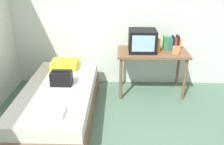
{
  "coord_description": "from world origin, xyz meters",
  "views": [
    {
      "loc": [
        -0.06,
        -2.26,
        2.09
      ],
      "look_at": [
        -0.15,
        1.08,
        0.59
      ],
      "focal_mm": 38.6,
      "sensor_mm": 36.0,
      "label": 1
    }
  ],
  "objects_px": {
    "remote_silver": "(49,84)",
    "picture_frame": "(176,50)",
    "water_bottle": "(158,45)",
    "handbag": "(62,78)",
    "bed": "(59,102)",
    "book_row": "(172,43)",
    "tv": "(142,41)",
    "remote_dark": "(55,109)",
    "magazine": "(48,97)",
    "desk": "(152,57)",
    "pillow": "(65,64)",
    "folded_towel": "(52,113)"
  },
  "relations": [
    {
      "from": "desk",
      "to": "handbag",
      "type": "relative_size",
      "value": 3.87
    },
    {
      "from": "handbag",
      "to": "desk",
      "type": "bearing_deg",
      "value": 26.11
    },
    {
      "from": "pillow",
      "to": "remote_dark",
      "type": "height_order",
      "value": "pillow"
    },
    {
      "from": "bed",
      "to": "pillow",
      "type": "bearing_deg",
      "value": 93.31
    },
    {
      "from": "water_bottle",
      "to": "pillow",
      "type": "height_order",
      "value": "water_bottle"
    },
    {
      "from": "water_bottle",
      "to": "bed",
      "type": "bearing_deg",
      "value": -154.61
    },
    {
      "from": "handbag",
      "to": "magazine",
      "type": "bearing_deg",
      "value": -105.88
    },
    {
      "from": "picture_frame",
      "to": "pillow",
      "type": "relative_size",
      "value": 0.33
    },
    {
      "from": "water_bottle",
      "to": "book_row",
      "type": "xyz_separation_m",
      "value": [
        0.26,
        0.17,
        -0.01
      ]
    },
    {
      "from": "water_bottle",
      "to": "remote_silver",
      "type": "xyz_separation_m",
      "value": [
        -1.64,
        -0.63,
        -0.4
      ]
    },
    {
      "from": "desk",
      "to": "remote_silver",
      "type": "distance_m",
      "value": 1.73
    },
    {
      "from": "bed",
      "to": "remote_dark",
      "type": "bearing_deg",
      "value": -79.89
    },
    {
      "from": "desk",
      "to": "remote_silver",
      "type": "bearing_deg",
      "value": -156.04
    },
    {
      "from": "remote_silver",
      "to": "handbag",
      "type": "bearing_deg",
      "value": 5.45
    },
    {
      "from": "desk",
      "to": "tv",
      "type": "relative_size",
      "value": 2.64
    },
    {
      "from": "tv",
      "to": "book_row",
      "type": "bearing_deg",
      "value": 13.65
    },
    {
      "from": "remote_dark",
      "to": "folded_towel",
      "type": "relative_size",
      "value": 0.56
    },
    {
      "from": "picture_frame",
      "to": "tv",
      "type": "bearing_deg",
      "value": 164.9
    },
    {
      "from": "desk",
      "to": "tv",
      "type": "xyz_separation_m",
      "value": [
        -0.18,
        -0.01,
        0.28
      ]
    },
    {
      "from": "magazine",
      "to": "remote_silver",
      "type": "height_order",
      "value": "remote_silver"
    },
    {
      "from": "picture_frame",
      "to": "folded_towel",
      "type": "height_order",
      "value": "picture_frame"
    },
    {
      "from": "tv",
      "to": "magazine",
      "type": "bearing_deg",
      "value": -141.49
    },
    {
      "from": "tv",
      "to": "handbag",
      "type": "relative_size",
      "value": 1.47
    },
    {
      "from": "book_row",
      "to": "pillow",
      "type": "xyz_separation_m",
      "value": [
        -1.8,
        -0.18,
        -0.33
      ]
    },
    {
      "from": "bed",
      "to": "remote_dark",
      "type": "distance_m",
      "value": 0.64
    },
    {
      "from": "book_row",
      "to": "bed",
      "type": "bearing_deg",
      "value": -153.24
    },
    {
      "from": "tv",
      "to": "book_row",
      "type": "xyz_separation_m",
      "value": [
        0.51,
        0.12,
        -0.07
      ]
    },
    {
      "from": "water_bottle",
      "to": "handbag",
      "type": "relative_size",
      "value": 0.79
    },
    {
      "from": "picture_frame",
      "to": "magazine",
      "type": "distance_m",
      "value": 2.08
    },
    {
      "from": "picture_frame",
      "to": "handbag",
      "type": "height_order",
      "value": "picture_frame"
    },
    {
      "from": "handbag",
      "to": "remote_dark",
      "type": "bearing_deg",
      "value": -84.9
    },
    {
      "from": "remote_dark",
      "to": "folded_towel",
      "type": "distance_m",
      "value": 0.12
    },
    {
      "from": "tv",
      "to": "remote_silver",
      "type": "bearing_deg",
      "value": -153.71
    },
    {
      "from": "desk",
      "to": "handbag",
      "type": "bearing_deg",
      "value": -153.89
    },
    {
      "from": "bed",
      "to": "book_row",
      "type": "distance_m",
      "value": 2.07
    },
    {
      "from": "bed",
      "to": "handbag",
      "type": "height_order",
      "value": "handbag"
    },
    {
      "from": "picture_frame",
      "to": "remote_silver",
      "type": "relative_size",
      "value": 0.99
    },
    {
      "from": "remote_silver",
      "to": "picture_frame",
      "type": "bearing_deg",
      "value": 15.91
    },
    {
      "from": "book_row",
      "to": "remote_dark",
      "type": "height_order",
      "value": "book_row"
    },
    {
      "from": "picture_frame",
      "to": "remote_dark",
      "type": "bearing_deg",
      "value": -144.31
    },
    {
      "from": "pillow",
      "to": "water_bottle",
      "type": "bearing_deg",
      "value": 0.18
    },
    {
      "from": "picture_frame",
      "to": "desk",
      "type": "bearing_deg",
      "value": 155.97
    },
    {
      "from": "handbag",
      "to": "magazine",
      "type": "xyz_separation_m",
      "value": [
        -0.11,
        -0.38,
        -0.1
      ]
    },
    {
      "from": "desk",
      "to": "water_bottle",
      "type": "bearing_deg",
      "value": -42.12
    },
    {
      "from": "water_bottle",
      "to": "book_row",
      "type": "bearing_deg",
      "value": 34.07
    },
    {
      "from": "bed",
      "to": "desk",
      "type": "xyz_separation_m",
      "value": [
        1.43,
        0.77,
        0.44
      ]
    },
    {
      "from": "handbag",
      "to": "pillow",
      "type": "bearing_deg",
      "value": 97.8
    },
    {
      "from": "bed",
      "to": "desk",
      "type": "bearing_deg",
      "value": 28.43
    },
    {
      "from": "magazine",
      "to": "book_row",
      "type": "bearing_deg",
      "value": 32.68
    },
    {
      "from": "tv",
      "to": "bed",
      "type": "bearing_deg",
      "value": -148.59
    }
  ]
}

